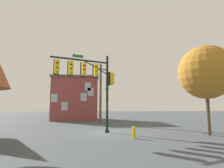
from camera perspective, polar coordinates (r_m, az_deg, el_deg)
name	(u,v)px	position (r m, az deg, el deg)	size (l,w,h in m)	color
ground_plane	(107,132)	(16.44, -1.51, -14.52)	(120.00, 120.00, 0.00)	#40474C
signal_pole_assembly	(89,75)	(15.81, -6.90, 2.60)	(5.27, 2.37, 6.66)	black
utility_pole	(101,93)	(23.92, -3.52, -2.64)	(1.51, 1.17, 7.59)	brown
fire_hydrant	(134,132)	(13.61, 6.69, -14.39)	(0.33, 0.24, 0.83)	yellow
tree_far	(206,72)	(16.85, 26.65, 3.21)	(4.30, 4.30, 7.09)	brown
brick_building	(76,98)	(31.17, -10.96, -4.35)	(7.20, 6.32, 6.84)	brown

